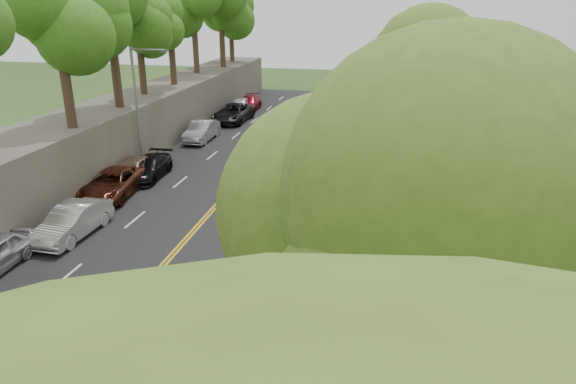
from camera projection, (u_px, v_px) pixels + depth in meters
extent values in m
plane|color=#33511E|center=(234.00, 296.00, 19.78)|extent=(140.00, 140.00, 0.00)
cube|color=black|center=(223.00, 170.00, 34.55)|extent=(11.20, 66.00, 0.04)
cube|color=gray|center=(341.00, 177.00, 33.07)|extent=(4.20, 66.00, 0.05)
cube|color=#B6C621|center=(305.00, 171.00, 33.40)|extent=(0.42, 66.00, 0.60)
cube|color=#595147|center=(109.00, 135.00, 35.35)|extent=(5.00, 66.00, 4.00)
cube|color=slate|center=(374.00, 164.00, 32.34)|extent=(0.04, 66.00, 2.00)
cylinder|color=gray|center=(137.00, 111.00, 33.22)|extent=(0.18, 0.18, 8.00)
cylinder|color=gray|center=(147.00, 50.00, 31.67)|extent=(2.30, 0.13, 0.13)
cube|color=gray|center=(164.00, 51.00, 31.48)|extent=(0.50, 0.22, 0.14)
cylinder|color=gray|center=(236.00, 306.00, 16.27)|extent=(0.09, 0.09, 3.10)
cube|color=white|center=(235.00, 279.00, 15.89)|extent=(0.62, 0.04, 0.62)
cube|color=white|center=(236.00, 298.00, 16.13)|extent=(0.56, 0.04, 0.50)
cylinder|color=#EB2400|center=(353.00, 152.00, 36.59)|extent=(0.59, 0.59, 0.96)
cube|color=slate|center=(297.00, 366.00, 15.36)|extent=(1.21, 0.96, 0.76)
imported|color=silver|center=(72.00, 221.00, 24.46)|extent=(1.77, 4.72, 1.54)
imported|color=#572418|center=(112.00, 183.00, 29.60)|extent=(3.01, 5.63, 1.50)
imported|color=black|center=(149.00, 168.00, 32.64)|extent=(2.14, 4.77, 1.36)
imported|color=#9C8168|center=(133.00, 170.00, 31.87)|extent=(2.17, 4.71, 1.57)
imported|color=#9C9DA1|center=(201.00, 131.00, 41.39)|extent=(1.69, 4.80, 1.58)
imported|color=black|center=(233.00, 113.00, 47.86)|extent=(2.92, 5.98, 1.64)
imported|color=maroon|center=(249.00, 103.00, 52.99)|extent=(2.20, 4.97, 1.42)
imported|color=white|center=(240.00, 105.00, 51.70)|extent=(2.19, 4.58, 1.51)
imported|color=#C6880A|center=(276.00, 266.00, 20.11)|extent=(0.77, 0.97, 1.73)
imported|color=white|center=(269.00, 263.00, 20.13)|extent=(0.62, 0.79, 1.93)
imported|color=black|center=(314.00, 184.00, 29.14)|extent=(0.70, 0.87, 1.73)
imported|color=brown|center=(284.00, 250.00, 21.40)|extent=(0.73, 1.19, 1.79)
imported|color=black|center=(375.00, 123.00, 43.39)|extent=(1.16, 0.80, 1.82)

